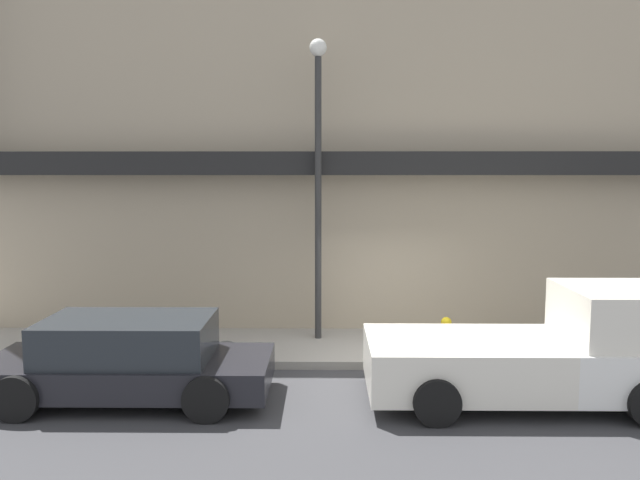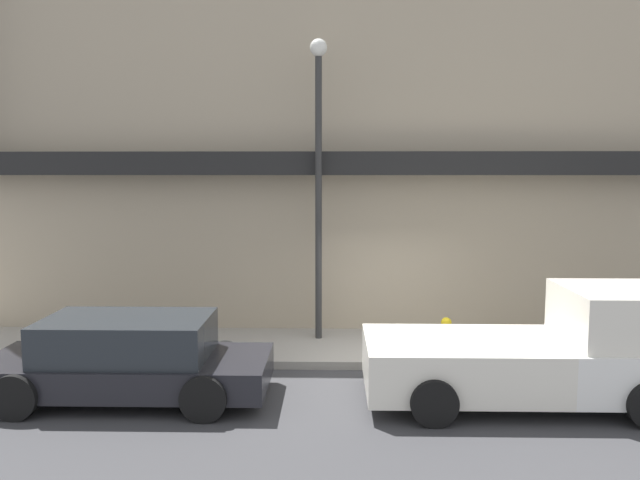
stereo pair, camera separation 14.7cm
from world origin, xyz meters
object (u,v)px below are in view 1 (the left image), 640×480
pickup_truck (546,352)px  street_lamp (318,158)px  parked_car (129,359)px  fire_hydrant (446,336)px

pickup_truck → street_lamp: size_ratio=0.81×
parked_car → street_lamp: street_lamp is taller
street_lamp → fire_hydrant: bearing=-25.0°
pickup_truck → parked_car: (-6.77, -0.00, -0.14)m
parked_car → fire_hydrant: size_ratio=6.21×
pickup_truck → fire_hydrant: size_ratio=6.82×
fire_hydrant → street_lamp: (-2.52, 1.17, 3.48)m
fire_hydrant → pickup_truck: bearing=-59.8°
parked_car → street_lamp: 5.56m
pickup_truck → street_lamp: (-3.73, 3.25, 3.19)m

